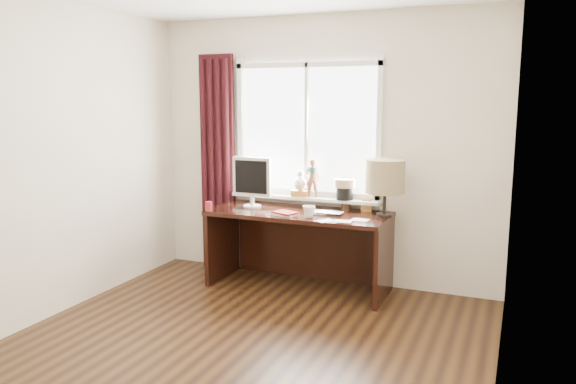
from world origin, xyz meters
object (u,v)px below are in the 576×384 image
at_px(desk, 302,234).
at_px(monitor, 252,179).
at_px(mug, 309,211).
at_px(red_cup, 209,206).
at_px(laptop, 325,213).
at_px(table_lamp, 385,177).

xyz_separation_m(desk, monitor, (-0.51, -0.06, 0.52)).
bearing_deg(mug, red_cup, -174.36).
bearing_deg(laptop, mug, -112.58).
height_order(mug, table_lamp, table_lamp).
xyz_separation_m(red_cup, table_lamp, (1.60, 0.37, 0.32)).
xyz_separation_m(red_cup, monitor, (0.29, 0.34, 0.23)).
bearing_deg(red_cup, laptop, 15.06).
xyz_separation_m(laptop, desk, (-0.27, 0.11, -0.26)).
height_order(laptop, mug, mug).
distance_m(red_cup, monitor, 0.50).
bearing_deg(desk, red_cup, -153.62).
relative_size(desk, table_lamp, 3.27).
relative_size(red_cup, monitor, 0.18).
xyz_separation_m(desk, table_lamp, (0.80, -0.02, 0.61)).
bearing_deg(monitor, mug, -19.35).
height_order(laptop, monitor, monitor).
height_order(laptop, table_lamp, table_lamp).
xyz_separation_m(mug, red_cup, (-0.98, -0.10, -0.01)).
distance_m(mug, red_cup, 0.98).
xyz_separation_m(laptop, red_cup, (-1.07, -0.29, 0.03)).
height_order(desk, table_lamp, table_lamp).
bearing_deg(monitor, table_lamp, 1.58).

